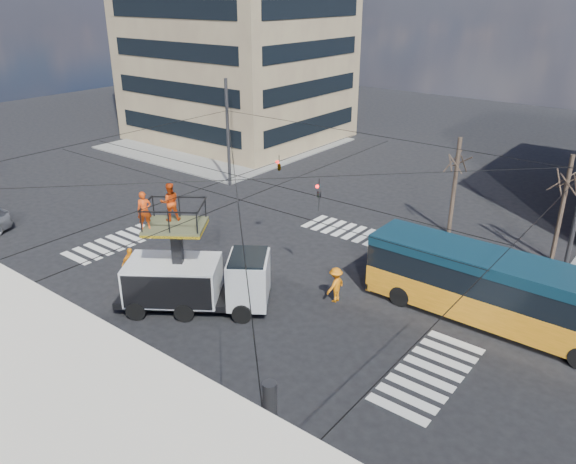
{
  "coord_description": "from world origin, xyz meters",
  "views": [
    {
      "loc": [
        16.67,
        -17.5,
        13.72
      ],
      "look_at": [
        1.36,
        2.11,
        2.99
      ],
      "focal_mm": 35.0,
      "sensor_mm": 36.0,
      "label": 1
    }
  ],
  "objects_px": {
    "worker_ground": "(131,263)",
    "flagger": "(336,285)",
    "traffic_cone": "(128,282)",
    "city_bus": "(503,291)",
    "utility_truck": "(196,269)"
  },
  "relations": [
    {
      "from": "utility_truck",
      "to": "worker_ground",
      "type": "height_order",
      "value": "utility_truck"
    },
    {
      "from": "city_bus",
      "to": "traffic_cone",
      "type": "xyz_separation_m",
      "value": [
        -15.69,
        -8.04,
        -1.36
      ]
    },
    {
      "from": "traffic_cone",
      "to": "utility_truck",
      "type": "bearing_deg",
      "value": 12.14
    },
    {
      "from": "traffic_cone",
      "to": "flagger",
      "type": "bearing_deg",
      "value": 31.11
    },
    {
      "from": "worker_ground",
      "to": "flagger",
      "type": "relative_size",
      "value": 0.97
    },
    {
      "from": "utility_truck",
      "to": "city_bus",
      "type": "relative_size",
      "value": 0.58
    },
    {
      "from": "traffic_cone",
      "to": "worker_ground",
      "type": "relative_size",
      "value": 0.43
    },
    {
      "from": "utility_truck",
      "to": "city_bus",
      "type": "xyz_separation_m",
      "value": [
        11.59,
        7.16,
        -0.27
      ]
    },
    {
      "from": "traffic_cone",
      "to": "worker_ground",
      "type": "xyz_separation_m",
      "value": [
        -0.77,
        0.8,
        0.48
      ]
    },
    {
      "from": "traffic_cone",
      "to": "worker_ground",
      "type": "bearing_deg",
      "value": 134.2
    },
    {
      "from": "utility_truck",
      "to": "traffic_cone",
      "type": "relative_size",
      "value": 9.57
    },
    {
      "from": "city_bus",
      "to": "worker_ground",
      "type": "height_order",
      "value": "city_bus"
    },
    {
      "from": "city_bus",
      "to": "traffic_cone",
      "type": "bearing_deg",
      "value": -152.77
    },
    {
      "from": "utility_truck",
      "to": "flagger",
      "type": "height_order",
      "value": "utility_truck"
    },
    {
      "from": "flagger",
      "to": "worker_ground",
      "type": "bearing_deg",
      "value": -60.65
    }
  ]
}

